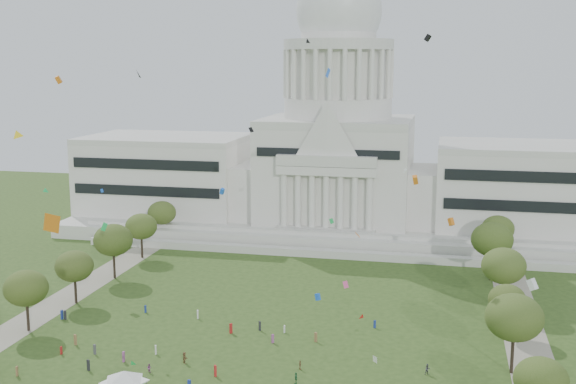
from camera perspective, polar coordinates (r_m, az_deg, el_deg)
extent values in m
cube|color=beige|center=(223.41, 3.89, -2.42)|extent=(160.00, 60.00, 4.00)
cube|color=beige|center=(192.02, 2.40, -4.83)|extent=(130.00, 3.00, 2.00)
cube|color=beige|center=(199.27, 2.80, -3.83)|extent=(140.00, 3.00, 5.00)
cube|color=silver|center=(234.40, -9.53, 1.29)|extent=(50.00, 34.00, 22.00)
cube|color=silver|center=(218.76, 18.28, 0.27)|extent=(50.00, 34.00, 22.00)
cube|color=silver|center=(224.08, -3.04, 0.23)|extent=(12.00, 26.00, 16.00)
cube|color=silver|center=(216.18, 10.89, -0.31)|extent=(12.00, 26.00, 16.00)
cube|color=silver|center=(219.47, 3.90, 1.60)|extent=(44.00, 38.00, 28.00)
cube|color=silver|center=(199.46, 3.04, 1.66)|extent=(28.00, 3.00, 2.40)
cube|color=black|center=(218.44, -11.22, 1.12)|extent=(46.00, 0.40, 11.00)
cube|color=black|center=(201.57, 18.78, 0.01)|extent=(46.00, 0.40, 11.00)
cylinder|color=silver|center=(217.40, 3.96, 6.66)|extent=(32.00, 32.00, 6.00)
cylinder|color=silver|center=(217.00, 3.99, 9.29)|extent=(28.00, 28.00, 14.00)
cylinder|color=beige|center=(217.02, 4.02, 11.54)|extent=(32.40, 32.40, 3.00)
cylinder|color=silver|center=(217.21, 4.04, 12.99)|extent=(22.00, 22.00, 8.00)
ellipsoid|color=silver|center=(217.44, 4.05, 14.04)|extent=(25.00, 25.00, 26.20)
cube|color=gray|center=(161.51, -18.29, -8.67)|extent=(8.00, 160.00, 0.04)
cube|color=gray|center=(141.06, 18.39, -11.47)|extent=(8.00, 160.00, 0.04)
ellipsoid|color=#374E18|center=(108.81, 19.36, -13.82)|extent=(7.58, 7.58, 6.20)
cylinder|color=black|center=(148.98, -19.86, -9.28)|extent=(0.56, 0.56, 5.47)
ellipsoid|color=#3B4E1A|center=(147.20, -20.00, -7.15)|extent=(8.42, 8.42, 6.89)
cylinder|color=black|center=(127.92, 17.29, -12.22)|extent=(0.56, 0.56, 6.20)
ellipsoid|color=#394F1C|center=(125.61, 17.45, -9.44)|extent=(9.55, 9.55, 7.82)
cylinder|color=black|center=(162.02, -16.43, -7.54)|extent=(0.56, 0.56, 5.27)
ellipsoid|color=#3A4A1B|center=(160.43, -16.53, -5.63)|extent=(8.12, 8.12, 6.65)
cylinder|color=black|center=(144.10, 16.82, -9.96)|extent=(0.56, 0.56, 4.56)
ellipsoid|color=#394A1A|center=(142.54, 16.93, -8.13)|extent=(7.01, 7.01, 5.74)
cylinder|color=black|center=(177.57, -13.56, -5.71)|extent=(0.56, 0.56, 6.03)
ellipsoid|color=#334717|center=(175.95, -13.65, -3.70)|extent=(9.29, 9.29, 7.60)
cylinder|color=black|center=(158.58, 16.56, -7.80)|extent=(0.56, 0.56, 5.97)
ellipsoid|color=#3E521F|center=(156.78, 16.68, -5.60)|extent=(9.19, 9.19, 7.52)
cylinder|color=black|center=(194.34, -11.47, -4.33)|extent=(0.56, 0.56, 5.41)
ellipsoid|color=#3C511C|center=(193.00, -11.53, -2.68)|extent=(8.33, 8.33, 6.81)
cylinder|color=black|center=(177.69, 15.72, -5.74)|extent=(0.56, 0.56, 6.37)
ellipsoid|color=#354F18|center=(175.99, 15.83, -3.62)|extent=(9.82, 9.82, 8.03)
cylinder|color=black|center=(211.14, -9.89, -3.12)|extent=(0.56, 0.56, 5.32)
ellipsoid|color=#394C1B|center=(209.92, -9.94, -1.63)|extent=(8.19, 8.19, 6.70)
cylinder|color=black|center=(195.26, 16.16, -4.46)|extent=(0.56, 0.56, 5.47)
ellipsoid|color=#39501C|center=(193.91, 16.25, -2.80)|extent=(8.42, 8.42, 6.89)
cylinder|color=#4C4C4C|center=(121.28, -13.40, -14.31)|extent=(0.12, 0.12, 2.28)
cylinder|color=#4C4C4C|center=(119.27, -11.11, -14.66)|extent=(0.12, 0.12, 2.28)
cube|color=white|center=(117.65, -12.82, -14.43)|extent=(7.17, 7.17, 0.18)
pyramid|color=white|center=(117.24, -12.84, -13.98)|extent=(10.04, 10.04, 1.82)
imported|color=#4C4C51|center=(124.78, 10.97, -13.60)|extent=(1.06, 0.92, 1.86)
imported|color=#33723F|center=(119.38, 0.63, -14.50)|extent=(0.97, 1.32, 2.01)
imported|color=olive|center=(128.13, -8.18, -12.82)|extent=(1.75, 1.88, 1.99)
imported|color=#994C8C|center=(125.75, -10.91, -13.49)|extent=(0.81, 0.62, 1.49)
imported|color=olive|center=(124.56, 0.96, -13.51)|extent=(0.84, 1.06, 1.59)
cube|color=navy|center=(143.33, 6.87, -10.33)|extent=(0.49, 0.44, 1.56)
cube|color=#B21E1E|center=(136.49, -17.48, -11.85)|extent=(0.29, 0.41, 1.45)
cube|color=navy|center=(153.40, -11.20, -9.05)|extent=(0.27, 0.42, 1.55)
cube|color=olive|center=(130.13, -20.63, -13.11)|extent=(0.35, 0.49, 1.67)
cube|color=silver|center=(148.25, -7.15, -9.58)|extent=(0.46, 0.55, 1.78)
cube|color=#26262B|center=(153.33, -17.20, -9.27)|extent=(0.58, 0.52, 1.87)
cube|color=#B21E1E|center=(122.58, -5.76, -13.89)|extent=(0.55, 0.60, 1.93)
cube|color=olive|center=(135.76, 2.21, -11.40)|extent=(0.57, 0.51, 1.83)
cube|color=silver|center=(139.99, -0.28, -10.78)|extent=(0.25, 0.39, 1.46)
cube|color=#B21E1E|center=(140.07, -4.53, -10.70)|extent=(0.54, 0.61, 1.95)
cube|color=#26262B|center=(128.61, -15.50, -13.04)|extent=(0.58, 0.50, 1.87)
cube|color=#994C8C|center=(130.49, -12.86, -12.58)|extent=(0.31, 0.49, 1.85)
cube|color=#994C8C|center=(135.28, -1.22, -11.51)|extent=(0.51, 0.50, 1.67)
cube|color=#26262B|center=(141.15, -2.25, -10.53)|extent=(0.53, 0.58, 1.85)
cube|color=silver|center=(132.55, -10.41, -12.16)|extent=(0.41, 0.50, 1.64)
cube|color=#4C4C51|center=(134.86, -15.03, -11.92)|extent=(0.55, 0.47, 1.78)
cube|color=olive|center=(139.87, -16.46, -11.13)|extent=(0.61, 0.52, 1.95)
cube|color=navy|center=(153.68, -17.43, -9.23)|extent=(0.37, 0.54, 1.91)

